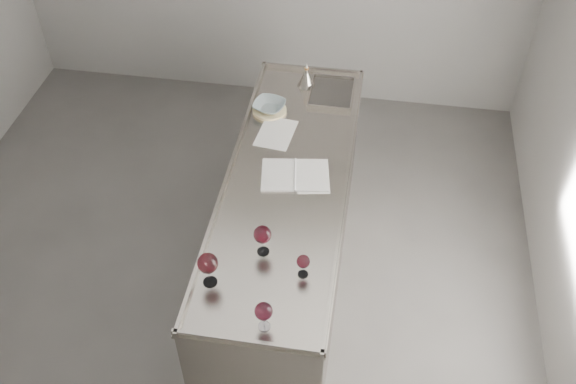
% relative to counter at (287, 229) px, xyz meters
% --- Properties ---
extents(room_shell, '(4.54, 5.04, 2.84)m').
position_rel_counter_xyz_m(room_shell, '(-0.50, -0.30, 0.93)').
color(room_shell, '#53514E').
rests_on(room_shell, ground).
extents(counter, '(0.77, 2.42, 0.97)m').
position_rel_counter_xyz_m(counter, '(0.00, 0.00, 0.00)').
color(counter, gray).
rests_on(counter, ground).
extents(wine_glass_left, '(0.11, 0.11, 0.21)m').
position_rel_counter_xyz_m(wine_glass_left, '(-0.28, -0.85, 0.62)').
color(wine_glass_left, white).
rests_on(wine_glass_left, counter).
extents(wine_glass_middle, '(0.10, 0.10, 0.19)m').
position_rel_counter_xyz_m(wine_glass_middle, '(-0.04, -0.60, 0.61)').
color(wine_glass_middle, white).
rests_on(wine_glass_middle, counter).
extents(wine_glass_right, '(0.09, 0.09, 0.18)m').
position_rel_counter_xyz_m(wine_glass_right, '(0.06, -1.08, 0.59)').
color(wine_glass_right, white).
rests_on(wine_glass_right, counter).
extents(wine_glass_small, '(0.07, 0.07, 0.15)m').
position_rel_counter_xyz_m(wine_glass_small, '(0.20, -0.72, 0.57)').
color(wine_glass_small, white).
rests_on(wine_glass_small, counter).
extents(notebook, '(0.45, 0.35, 0.02)m').
position_rel_counter_xyz_m(notebook, '(0.05, 0.03, 0.47)').
color(notebook, white).
rests_on(notebook, counter).
extents(loose_paper_top, '(0.24, 0.31, 0.00)m').
position_rel_counter_xyz_m(loose_paper_top, '(0.16, 0.03, 0.47)').
color(loose_paper_top, silver).
rests_on(loose_paper_top, counter).
extents(loose_paper_under, '(0.26, 0.35, 0.00)m').
position_rel_counter_xyz_m(loose_paper_under, '(-0.14, 0.42, 0.47)').
color(loose_paper_under, silver).
rests_on(loose_paper_under, counter).
extents(trivet, '(0.31, 0.31, 0.02)m').
position_rel_counter_xyz_m(trivet, '(-0.23, 0.65, 0.48)').
color(trivet, beige).
rests_on(trivet, counter).
extents(ceramic_bowl, '(0.26, 0.26, 0.05)m').
position_rel_counter_xyz_m(ceramic_bowl, '(-0.23, 0.65, 0.51)').
color(ceramic_bowl, gray).
rests_on(ceramic_bowl, trivet).
extents(wine_funnel, '(0.13, 0.13, 0.19)m').
position_rel_counter_xyz_m(wine_funnel, '(-0.02, 0.99, 0.53)').
color(wine_funnel, '#A09A8F').
rests_on(wine_funnel, counter).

